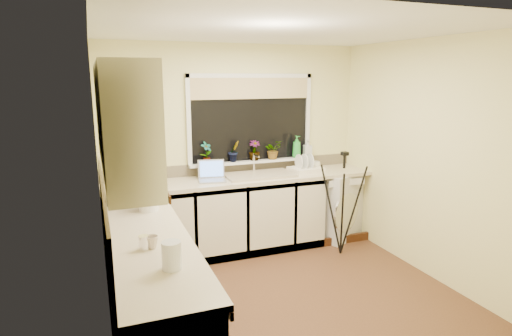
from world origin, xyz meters
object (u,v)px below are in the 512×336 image
object	(u,v)px
microwave	(129,184)
cup_left	(152,242)
washing_machine	(333,204)
soap_bottle_green	(297,147)
laptop	(212,175)
cup_back	(315,166)
steel_jar	(144,243)
plant_c	(254,150)
plant_a	(206,153)
tripod	(343,204)
glass_jug	(172,256)
kettle	(148,198)
plant_d	(273,150)
plant_b	(234,151)
soap_bottle_clear	(308,148)
dish_rack	(306,170)

from	to	relation	value
microwave	cup_left	world-z (taller)	microwave
washing_machine	soap_bottle_green	world-z (taller)	soap_bottle_green
laptop	cup_back	size ratio (longest dim) A/B	2.52
microwave	cup_back	distance (m)	2.37
steel_jar	plant_c	distance (m)	2.57
washing_machine	microwave	xyz separation A→B (m)	(-2.57, -0.47, 0.62)
plant_a	tripod	bearing A→B (deg)	-27.40
glass_jug	plant_a	world-z (taller)	plant_a
plant_c	cup_left	world-z (taller)	plant_c
kettle	plant_c	xyz separation A→B (m)	(1.43, 1.13, 0.16)
plant_a	plant_d	bearing A→B (deg)	0.75
plant_a	plant_d	xyz separation A→B (m)	(0.86, 0.01, -0.02)
microwave	tripod	bearing A→B (deg)	-81.90
laptop	kettle	distance (m)	1.22
soap_bottle_green	cup_back	xyz separation A→B (m)	(0.20, -0.14, -0.24)
tripod	plant_d	distance (m)	1.09
laptop	cup_left	bearing A→B (deg)	-106.52
kettle	tripod	distance (m)	2.30
kettle	microwave	xyz separation A→B (m)	(-0.12, 0.44, 0.03)
washing_machine	plant_d	world-z (taller)	plant_d
washing_machine	laptop	size ratio (longest dim) A/B	2.48
plant_b	plant_c	world-z (taller)	plant_b
kettle	cup_back	xyz separation A→B (m)	(2.19, 0.96, -0.06)
glass_jug	plant_c	distance (m)	2.80
glass_jug	plant_d	bearing A→B (deg)	54.45
steel_jar	plant_b	size ratio (longest dim) A/B	0.39
microwave	soap_bottle_green	xyz separation A→B (m)	(2.12, 0.65, 0.14)
laptop	plant_c	distance (m)	0.69
plant_a	cup_left	distance (m)	2.19
laptop	soap_bottle_clear	xyz separation A→B (m)	(1.34, 0.22, 0.20)
plant_b	cup_back	xyz separation A→B (m)	(1.02, -0.17, -0.22)
washing_machine	cup_back	xyz separation A→B (m)	(-0.26, 0.04, 0.52)
plant_d	soap_bottle_green	xyz separation A→B (m)	(0.32, -0.02, 0.02)
plant_a	plant_c	xyz separation A→B (m)	(0.61, 0.03, -0.01)
tripod	glass_jug	world-z (taller)	tripod
steel_jar	cup_left	world-z (taller)	steel_jar
kettle	cup_left	world-z (taller)	kettle
soap_bottle_clear	cup_back	bearing A→B (deg)	-78.89
microwave	plant_a	world-z (taller)	plant_a
kettle	soap_bottle_green	xyz separation A→B (m)	(2.00, 1.09, 0.18)
kettle	dish_rack	bearing A→B (deg)	23.88
soap_bottle_clear	plant_d	bearing A→B (deg)	-179.65
soap_bottle_green	glass_jug	bearing A→B (deg)	-130.57
washing_machine	plant_b	distance (m)	1.50
tripod	plant_a	xyz separation A→B (m)	(-1.42, 0.74, 0.57)
washing_machine	steel_jar	size ratio (longest dim) A/B	8.68
tripod	microwave	xyz separation A→B (m)	(-2.36, 0.08, 0.43)
steel_jar	microwave	size ratio (longest dim) A/B	0.19
kettle	glass_jug	bearing A→B (deg)	-90.83
kettle	dish_rack	xyz separation A→B (m)	(2.03, 0.90, -0.08)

